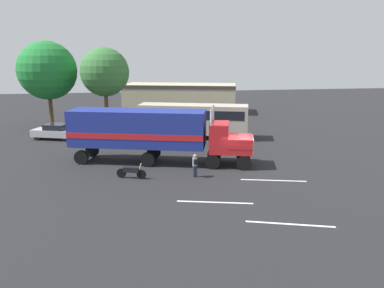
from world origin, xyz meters
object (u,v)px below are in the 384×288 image
parked_car (55,131)px  tree_left (47,71)px  person_bystander (195,165)px  tree_center (105,72)px  semi_truck (152,131)px  motorcycle (131,172)px  parked_bus (193,118)px

parked_car → tree_left: tree_left is taller
person_bystander → tree_left: (-13.45, 20.28, 5.68)m
tree_center → semi_truck: bearing=-73.4°
semi_truck → motorcycle: (-1.64, -3.59, -2.04)m
tree_center → tree_left: bearing=163.8°
tree_center → person_bystander: bearing=-69.2°
parked_bus → parked_car: size_ratio=2.37×
semi_truck → tree_left: 19.90m
parked_bus → tree_left: bearing=153.0°
semi_truck → parked_bus: 9.63m
semi_truck → parked_car: 13.57m
person_bystander → tree_center: bearing=110.8°
tree_left → tree_center: (6.45, -1.87, -0.15)m
semi_truck → person_bystander: 5.12m
parked_bus → tree_center: 11.66m
parked_bus → parked_car: parked_bus is taller
tree_center → parked_car: bearing=-137.1°
parked_car → tree_center: bearing=42.9°
parked_car → semi_truck: bearing=-47.1°
semi_truck → motorcycle: bearing=-114.5°
semi_truck → person_bystander: size_ratio=8.76×
person_bystander → motorcycle: (-4.36, 0.42, -0.41)m
semi_truck → tree_center: size_ratio=1.56×
parked_bus → tree_left: tree_left is taller
semi_truck → tree_left: tree_left is taller
person_bystander → parked_car: size_ratio=0.34×
parked_car → tree_left: (-1.57, 6.40, 5.76)m
parked_car → tree_left: bearing=103.8°
motorcycle → tree_center: bearing=98.4°
motorcycle → tree_center: 19.13m
motorcycle → tree_center: size_ratio=0.22×
parked_car → person_bystander: bearing=-49.4°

